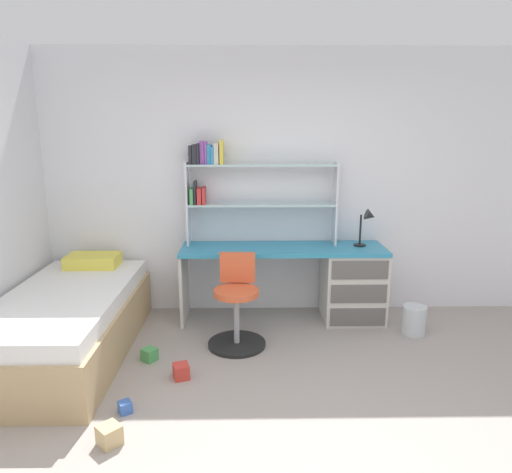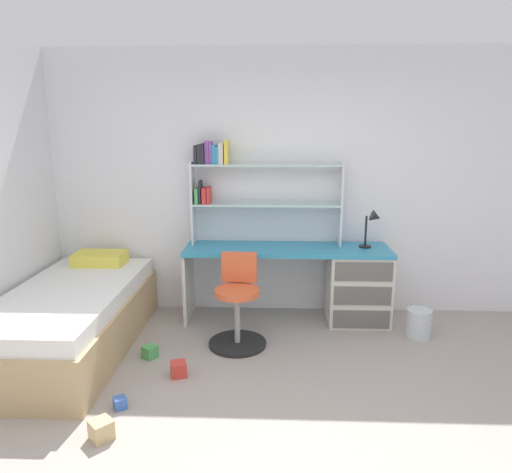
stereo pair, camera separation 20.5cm
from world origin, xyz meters
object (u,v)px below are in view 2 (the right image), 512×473
at_px(desk, 340,281).
at_px(toy_block_natural_1, 101,430).
at_px(desk_lamp, 373,223).
at_px(swivel_chair, 238,309).
at_px(toy_block_red_2, 179,369).
at_px(bed_platform, 72,319).
at_px(bookshelf_hutch, 244,181).
at_px(toy_block_green_3, 150,352).
at_px(waste_bin, 419,323).
at_px(toy_block_blue_0, 120,403).

xyz_separation_m(desk, toy_block_natural_1, (-1.74, -1.93, -0.36)).
bearing_deg(desk_lamp, swivel_chair, -155.69).
bearing_deg(toy_block_red_2, bed_platform, 157.04).
bearing_deg(desk_lamp, bed_platform, -164.97).
relative_size(bookshelf_hutch, toy_block_green_3, 14.07).
height_order(desk, bookshelf_hutch, bookshelf_hutch).
distance_m(bed_platform, toy_block_green_3, 0.77).
relative_size(bookshelf_hutch, waste_bin, 5.56).
height_order(bookshelf_hutch, toy_block_green_3, bookshelf_hutch).
relative_size(swivel_chair, bed_platform, 0.40).
distance_m(bookshelf_hutch, swivel_chair, 1.29).
xyz_separation_m(swivel_chair, toy_block_blue_0, (-0.74, -1.03, -0.29)).
distance_m(toy_block_blue_0, toy_block_natural_1, 0.33).
bearing_deg(waste_bin, toy_block_green_3, -168.30).
xyz_separation_m(bookshelf_hutch, toy_block_green_3, (-0.74, -1.02, -1.34)).
height_order(desk, toy_block_blue_0, desk).
bearing_deg(waste_bin, swivel_chair, -173.21).
relative_size(desk, swivel_chair, 2.47).
bearing_deg(toy_block_natural_1, toy_block_green_3, 88.64).
bearing_deg(desk_lamp, toy_block_natural_1, -136.39).
relative_size(desk, waste_bin, 7.50).
bearing_deg(desk, swivel_chair, -150.06).
distance_m(waste_bin, toy_block_green_3, 2.46).
height_order(desk_lamp, toy_block_green_3, desk_lamp).
height_order(toy_block_blue_0, toy_block_green_3, toy_block_green_3).
height_order(desk_lamp, bed_platform, desk_lamp).
relative_size(desk, bookshelf_hutch, 1.35).
distance_m(toy_block_blue_0, toy_block_green_3, 0.74).
bearing_deg(toy_block_red_2, waste_bin, 20.56).
xyz_separation_m(desk, toy_block_blue_0, (-1.73, -1.60, -0.38)).
height_order(bookshelf_hutch, swivel_chair, bookshelf_hutch).
bearing_deg(desk, bookshelf_hutch, 170.90).
distance_m(toy_block_red_2, toy_block_green_3, 0.42).
bearing_deg(swivel_chair, bed_platform, -173.96).
distance_m(desk_lamp, bed_platform, 2.92).
bearing_deg(waste_bin, toy_block_natural_1, -147.29).
xyz_separation_m(desk_lamp, swivel_chair, (-1.29, -0.58, -0.68)).
relative_size(desk, toy_block_red_2, 17.31).
distance_m(desk_lamp, toy_block_green_3, 2.40).
bearing_deg(bookshelf_hutch, desk, -9.10).
relative_size(bed_platform, toy_block_green_3, 18.97).
bearing_deg(toy_block_blue_0, desk, 42.79).
xyz_separation_m(waste_bin, toy_block_blue_0, (-2.42, -1.23, -0.09)).
relative_size(desk_lamp, toy_block_green_3, 3.59).
xyz_separation_m(bed_platform, toy_block_blue_0, (0.70, -0.88, -0.24)).
bearing_deg(swivel_chair, waste_bin, 6.79).
xyz_separation_m(bed_platform, waste_bin, (3.13, 0.35, -0.15)).
bearing_deg(toy_block_blue_0, toy_block_red_2, 54.26).
height_order(bed_platform, toy_block_green_3, bed_platform).
bearing_deg(swivel_chair, desk, 29.94).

